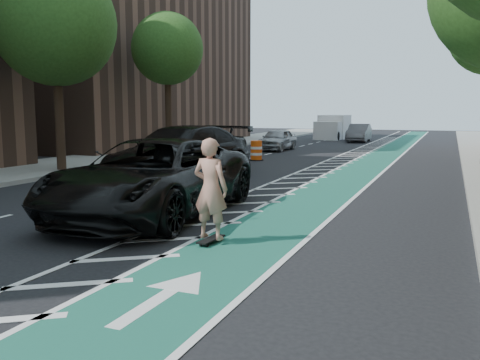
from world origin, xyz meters
The scene contains 19 objects.
ground centered at (0.00, 0.00, 0.00)m, with size 120.00×120.00×0.00m, color black.
bike_lane centered at (3.00, 10.00, 0.01)m, with size 2.00×90.00×0.01m, color #18544A.
buffer_strip centered at (1.50, 10.00, 0.01)m, with size 1.40×90.00×0.01m, color silver.
sidewalk_left centered at (-9.50, 10.00, 0.07)m, with size 5.00×90.00×0.15m, color gray.
curb_right centered at (7.05, 10.00, 0.08)m, with size 0.12×90.00×0.16m, color gray.
curb_left centered at (-7.05, 10.00, 0.08)m, with size 0.12×90.00×0.16m, color gray.
building_left_far centered at (-17.50, 24.00, 9.00)m, with size 14.00×22.00×18.00m, color brown.
tree_l_c centered at (-7.90, 8.00, 5.77)m, with size 4.20×4.20×7.90m.
tree_l_d centered at (-7.90, 16.00, 5.77)m, with size 4.20×4.20×7.90m.
skateboard centered at (2.40, 0.06, 0.08)m, with size 0.26×0.77×0.10m.
skateboarder centered at (2.40, 0.06, 1.05)m, with size 0.69×0.45×1.90m, color tan.
suv_near centered at (0.00, 1.90, 0.92)m, with size 3.04×6.60×1.83m, color black.
suv_far centered at (-2.40, 7.50, 0.98)m, with size 2.73×6.73×1.95m, color black.
car_silver centered at (-3.61, 22.03, 0.68)m, with size 1.61×4.01×1.37m, color #999A9E.
car_grey centered at (-0.34, 32.89, 0.71)m, with size 1.51×4.33×1.43m, color slate.
box_truck centered at (-3.19, 36.31, 0.96)m, with size 2.36×5.04×2.08m.
barrel_a centered at (-2.65, 8.54, 0.49)m, with size 0.76×0.76×1.03m.
barrel_b centered at (-2.88, 9.50, 0.47)m, with size 0.73×0.73×1.00m.
barrel_c centered at (-2.51, 15.42, 0.47)m, with size 0.73×0.73×0.99m.
Camera 1 is at (6.49, -8.35, 2.50)m, focal length 38.00 mm.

